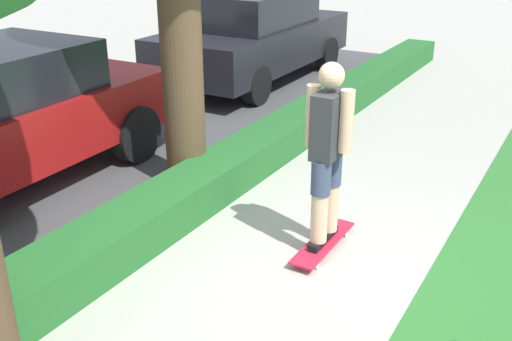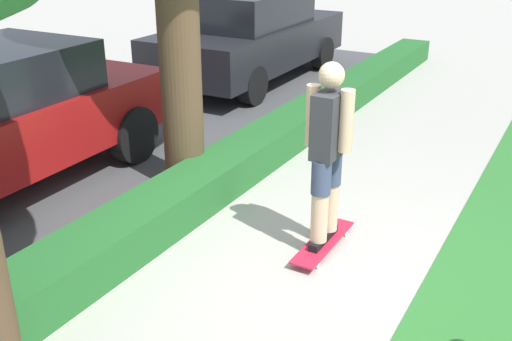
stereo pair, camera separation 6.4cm
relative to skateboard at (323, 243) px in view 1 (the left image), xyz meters
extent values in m
plane|color=#ADA89E|center=(-0.42, 0.00, -0.07)|extent=(60.00, 60.00, 0.00)
cube|color=#236028|center=(-0.42, 1.60, 0.14)|extent=(18.41, 0.60, 0.41)
cube|color=red|center=(0.00, 0.00, 0.00)|extent=(1.01, 0.24, 0.02)
cylinder|color=silver|center=(0.34, -0.09, -0.04)|extent=(0.07, 0.04, 0.07)
cylinder|color=silver|center=(0.34, 0.09, -0.04)|extent=(0.07, 0.04, 0.07)
cylinder|color=silver|center=(-0.34, -0.09, -0.04)|extent=(0.07, 0.04, 0.07)
cylinder|color=silver|center=(-0.34, 0.09, -0.04)|extent=(0.07, 0.04, 0.07)
cube|color=black|center=(-0.12, 0.00, 0.05)|extent=(0.26, 0.09, 0.07)
cylinder|color=beige|center=(-0.12, 0.00, 0.49)|extent=(0.16, 0.16, 0.81)
cylinder|color=#3D4766|center=(-0.12, 0.00, 0.73)|extent=(0.18, 0.18, 0.32)
cube|color=black|center=(0.12, 0.00, 0.05)|extent=(0.26, 0.09, 0.07)
cylinder|color=beige|center=(0.12, 0.00, 0.49)|extent=(0.16, 0.16, 0.81)
cylinder|color=#3D4766|center=(0.12, 0.00, 0.73)|extent=(0.18, 0.18, 0.32)
cube|color=#333338|center=(0.00, 0.00, 1.19)|extent=(0.39, 0.21, 0.60)
cylinder|color=beige|center=(0.00, -0.16, 1.25)|extent=(0.13, 0.13, 0.56)
cylinder|color=beige|center=(0.00, 0.16, 1.25)|extent=(0.13, 0.13, 0.56)
sphere|color=beige|center=(0.00, 0.00, 1.64)|extent=(0.23, 0.23, 0.23)
cylinder|color=brown|center=(0.59, 2.05, 1.53)|extent=(0.47, 0.47, 3.21)
cube|color=maroon|center=(-0.42, 3.87, 0.65)|extent=(4.13, 1.90, 0.71)
cylinder|color=black|center=(0.85, 3.04, 0.30)|extent=(0.74, 0.22, 0.74)
cylinder|color=black|center=(0.85, 4.70, 0.30)|extent=(0.74, 0.22, 0.74)
cube|color=black|center=(5.28, 3.86, 0.63)|extent=(4.72, 1.98, 0.74)
cube|color=black|center=(5.14, 3.86, 1.31)|extent=(2.46, 1.72, 0.62)
cylinder|color=black|center=(6.73, 2.98, 0.27)|extent=(0.67, 0.23, 0.67)
cylinder|color=black|center=(6.73, 4.74, 0.27)|extent=(0.67, 0.23, 0.67)
cylinder|color=black|center=(3.82, 2.98, 0.27)|extent=(0.67, 0.23, 0.67)
cylinder|color=black|center=(3.82, 4.74, 0.27)|extent=(0.67, 0.23, 0.67)
camera|label=1|loc=(-4.66, -1.98, 2.90)|focal=42.00mm
camera|label=2|loc=(-4.69, -1.92, 2.90)|focal=42.00mm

